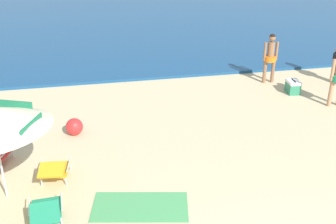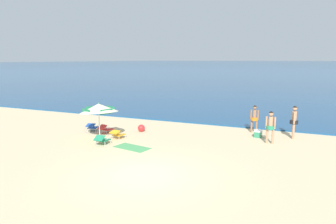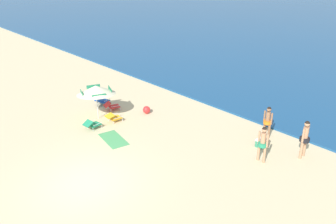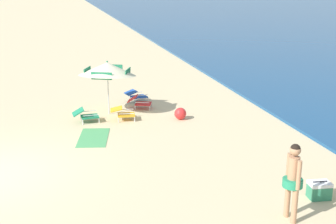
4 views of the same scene
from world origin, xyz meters
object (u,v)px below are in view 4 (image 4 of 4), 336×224
lounge_chair_facing_sea (123,113)px  beach_towel (94,137)px  lounge_chair_under_umbrella (140,102)px  cooler_box (319,190)px  beach_ball (180,114)px  lounge_chair_beside_umbrella (86,115)px  beach_umbrella_striped_main (107,69)px  lounge_chair_spare_folded (136,95)px  person_standing_beside (293,177)px

lounge_chair_facing_sea → beach_towel: bearing=-36.6°
lounge_chair_under_umbrella → beach_towel: 3.60m
lounge_chair_facing_sea → cooler_box: lounge_chair_facing_sea is taller
lounge_chair_facing_sea → beach_ball: (0.39, 2.01, -0.06)m
lounge_chair_facing_sea → beach_ball: lounge_chair_facing_sea is taller
lounge_chair_facing_sea → beach_ball: bearing=78.9°
lounge_chair_beside_umbrella → beach_umbrella_striped_main: bearing=131.7°
lounge_chair_facing_sea → beach_towel: 2.01m
lounge_chair_facing_sea → lounge_chair_spare_folded: lounge_chair_spare_folded is taller
person_standing_beside → beach_ball: bearing=-177.5°
lounge_chair_spare_folded → beach_ball: (2.77, 1.10, -0.06)m
beach_ball → lounge_chair_spare_folded: bearing=-158.3°
lounge_chair_facing_sea → person_standing_beside: person_standing_beside is taller
beach_umbrella_striped_main → person_standing_beside: beach_umbrella_striped_main is taller
beach_umbrella_striped_main → lounge_chair_spare_folded: (-1.48, 1.30, -1.43)m
lounge_chair_beside_umbrella → lounge_chair_spare_folded: lounge_chair_beside_umbrella is taller
cooler_box → lounge_chair_under_umbrella: bearing=-162.8°
lounge_chair_under_umbrella → cooler_box: (8.39, 2.60, -0.07)m
lounge_chair_spare_folded → beach_ball: lounge_chair_spare_folded is taller
lounge_chair_facing_sea → lounge_chair_spare_folded: (-2.38, 0.91, -0.00)m
cooler_box → beach_ball: (-6.64, -1.45, 0.01)m
lounge_chair_facing_sea → beach_umbrella_striped_main: bearing=-156.9°
lounge_chair_beside_umbrella → lounge_chair_spare_folded: size_ratio=0.96×
lounge_chair_facing_sea → beach_towel: (1.60, -1.19, -0.27)m
beach_umbrella_striped_main → beach_ball: 3.11m
lounge_chair_facing_sea → lounge_chair_beside_umbrella: bearing=-93.8°
lounge_chair_beside_umbrella → person_standing_beside: person_standing_beside is taller
beach_umbrella_striped_main → beach_towel: 3.13m
lounge_chair_under_umbrella → cooler_box: size_ratio=1.92×
lounge_chair_spare_folded → beach_towel: size_ratio=0.53×
lounge_chair_under_umbrella → lounge_chair_spare_folded: (-1.02, 0.05, 0.01)m
lounge_chair_under_umbrella → beach_ball: bearing=33.4°
beach_towel → beach_ball: bearing=110.6°
person_standing_beside → lounge_chair_under_umbrella: bearing=-170.8°
cooler_box → beach_ball: bearing=-167.7°
lounge_chair_spare_folded → person_standing_beside: size_ratio=0.57×
person_standing_beside → beach_towel: bearing=-150.2°
lounge_chair_facing_sea → person_standing_beside: 8.13m
beach_umbrella_striped_main → cooler_box: bearing=25.9°
lounge_chair_beside_umbrella → beach_towel: size_ratio=0.51×
person_standing_beside → beach_towel: (-6.15, -3.52, -0.97)m
lounge_chair_spare_folded → beach_towel: 4.50m
beach_towel → lounge_chair_under_umbrella: bearing=145.2°
lounge_chair_beside_umbrella → cooler_box: bearing=33.7°
lounge_chair_facing_sea → lounge_chair_spare_folded: bearing=159.0°
person_standing_beside → beach_ball: (-7.36, -0.32, -0.76)m
lounge_chair_spare_folded → cooler_box: lounge_chair_spare_folded is taller
beach_umbrella_striped_main → beach_ball: beach_umbrella_striped_main is taller
beach_umbrella_striped_main → beach_ball: bearing=61.7°
lounge_chair_facing_sea → cooler_box: bearing=26.2°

